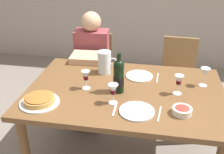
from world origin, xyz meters
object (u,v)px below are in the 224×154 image
(wine_glass_left_diner, at_px, (205,73))
(chair_right, at_px, (178,74))
(salad_bowl, at_px, (182,110))
(wine_bottle, at_px, (119,76))
(wine_glass_right_diner, at_px, (113,90))
(dinner_plate_left_setting, at_px, (139,76))
(dining_table, at_px, (125,100))
(water_pitcher, at_px, (105,63))
(diner_left, at_px, (91,67))
(wine_glass_centre, at_px, (179,81))
(baked_tart, at_px, (39,100))
(chair_left, at_px, (95,68))
(wine_glass_spare, at_px, (86,76))
(dinner_plate_right_setting, at_px, (137,111))

(wine_glass_left_diner, relative_size, chair_right, 0.18)
(wine_glass_left_diner, bearing_deg, salad_bowl, -113.20)
(wine_glass_left_diner, bearing_deg, wine_bottle, -161.93)
(wine_glass_right_diner, relative_size, dinner_plate_left_setting, 0.67)
(wine_bottle, xyz_separation_m, dinner_plate_left_setting, (0.13, 0.28, -0.13))
(dining_table, distance_m, wine_bottle, 0.23)
(water_pitcher, distance_m, diner_left, 0.50)
(chair_right, bearing_deg, dinner_plate_left_setting, 65.15)
(dining_table, bearing_deg, water_pitcher, 128.28)
(dining_table, xyz_separation_m, wine_glass_centre, (0.39, 0.01, 0.20))
(dining_table, distance_m, salad_bowl, 0.50)
(water_pitcher, bearing_deg, dining_table, -51.72)
(dining_table, xyz_separation_m, wine_glass_left_diner, (0.60, 0.17, 0.20))
(baked_tart, relative_size, chair_left, 0.32)
(wine_glass_centre, bearing_deg, dinner_plate_left_setting, 142.57)
(baked_tart, height_order, wine_glass_centre, wine_glass_centre)
(water_pitcher, height_order, baked_tart, water_pitcher)
(dining_table, bearing_deg, wine_glass_right_diner, -105.70)
(water_pitcher, bearing_deg, diner_left, 120.59)
(dining_table, relative_size, wine_glass_spare, 10.03)
(wine_bottle, bearing_deg, wine_glass_left_diner, 18.07)
(baked_tart, xyz_separation_m, wine_glass_left_diner, (1.16, 0.47, 0.08))
(baked_tart, height_order, salad_bowl, baked_tart)
(wine_bottle, height_order, wine_glass_right_diner, wine_bottle)
(wine_glass_centre, bearing_deg, diner_left, 142.18)
(dining_table, distance_m, wine_glass_left_diner, 0.65)
(wine_glass_centre, height_order, dinner_plate_left_setting, wine_glass_centre)
(wine_glass_right_diner, distance_m, wine_glass_centre, 0.50)
(wine_bottle, relative_size, dinner_plate_left_setting, 1.40)
(baked_tart, distance_m, dinner_plate_right_setting, 0.69)
(water_pitcher, relative_size, chair_left, 0.22)
(salad_bowl, height_order, chair_left, chair_left)
(baked_tart, bearing_deg, wine_glass_right_diner, 10.22)
(dinner_plate_left_setting, xyz_separation_m, chair_right, (0.37, 0.67, -0.27))
(dining_table, xyz_separation_m, chair_right, (0.46, 0.91, -0.17))
(wine_glass_spare, bearing_deg, chair_right, 51.39)
(salad_bowl, bearing_deg, chair_left, 127.08)
(wine_bottle, relative_size, water_pitcher, 1.62)
(wine_glass_centre, bearing_deg, salad_bowl, -85.68)
(water_pitcher, distance_m, dinner_plate_left_setting, 0.32)
(salad_bowl, xyz_separation_m, wine_glass_spare, (-0.71, 0.22, 0.08))
(chair_left, distance_m, chair_right, 0.91)
(wine_glass_spare, height_order, diner_left, diner_left)
(baked_tart, xyz_separation_m, chair_left, (0.11, 1.19, -0.29))
(salad_bowl, distance_m, chair_left, 1.47)
(dining_table, relative_size, wine_glass_right_diner, 10.06)
(baked_tart, relative_size, wine_glass_spare, 1.87)
(dining_table, bearing_deg, diner_left, 123.93)
(wine_glass_spare, relative_size, diner_left, 0.13)
(wine_glass_spare, distance_m, dinner_plate_left_setting, 0.48)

